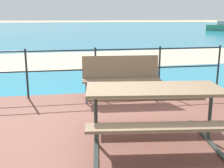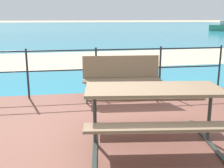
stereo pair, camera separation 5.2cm
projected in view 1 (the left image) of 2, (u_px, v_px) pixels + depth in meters
name	position (u px, v px, depth m)	size (l,w,h in m)	color
ground_plane	(115.00, 143.00, 4.07)	(240.00, 240.00, 0.00)	tan
patio_paving	(115.00, 141.00, 4.06)	(6.40, 5.20, 0.06)	brown
sea_water	(68.00, 28.00, 42.38)	(90.00, 90.00, 0.01)	teal
beach_strip	(80.00, 59.00, 12.07)	(54.00, 4.82, 0.01)	beige
picnic_table	(154.00, 100.00, 3.84)	(2.00, 1.69, 0.80)	#7A6047
park_bench	(121.00, 74.00, 5.87)	(1.65, 0.54, 0.93)	#7A6047
railing_fence	(96.00, 65.00, 6.18)	(5.94, 0.04, 1.08)	#1E2328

